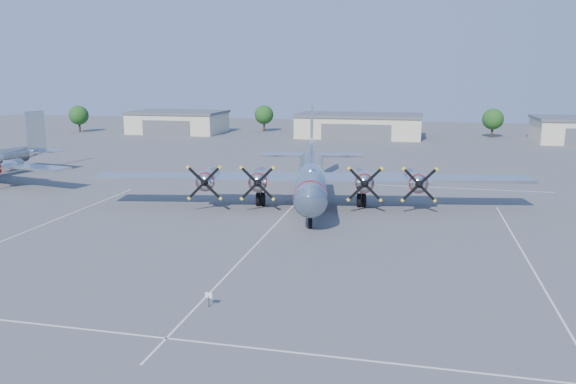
% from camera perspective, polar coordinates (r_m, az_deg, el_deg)
% --- Properties ---
extents(ground, '(260.00, 260.00, 0.00)m').
position_cam_1_polar(ground, '(52.24, -2.02, -4.07)').
color(ground, '#4F4F52').
rests_on(ground, ground).
extents(parking_lines, '(60.00, 50.08, 0.01)m').
position_cam_1_polar(parking_lines, '(50.61, -2.53, -4.60)').
color(parking_lines, silver).
rests_on(parking_lines, ground).
extents(hangar_west, '(22.60, 14.60, 5.40)m').
position_cam_1_polar(hangar_west, '(143.26, -11.11, 7.01)').
color(hangar_west, beige).
rests_on(hangar_west, ground).
extents(hangar_center, '(28.60, 14.60, 5.40)m').
position_cam_1_polar(hangar_center, '(131.64, 7.24, 6.72)').
color(hangar_center, beige).
rests_on(hangar_center, ground).
extents(tree_far_west, '(4.80, 4.80, 6.64)m').
position_cam_1_polar(tree_far_west, '(151.65, -20.49, 7.32)').
color(tree_far_west, '#382619').
rests_on(tree_far_west, ground).
extents(tree_west, '(4.80, 4.80, 6.64)m').
position_cam_1_polar(tree_west, '(143.99, -2.45, 7.84)').
color(tree_west, '#382619').
rests_on(tree_west, ground).
extents(tree_east, '(4.80, 4.80, 6.64)m').
position_cam_1_polar(tree_east, '(137.94, 20.10, 6.96)').
color(tree_east, '#382619').
rests_on(tree_east, ground).
extents(main_bomber_b29, '(52.39, 40.34, 10.47)m').
position_cam_1_polar(main_bomber_b29, '(64.23, 2.34, -1.04)').
color(main_bomber_b29, silver).
rests_on(main_bomber_b29, ground).
extents(info_placard, '(0.51, 0.10, 0.96)m').
position_cam_1_polar(info_placard, '(36.13, -8.05, -10.49)').
color(info_placard, black).
rests_on(info_placard, ground).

